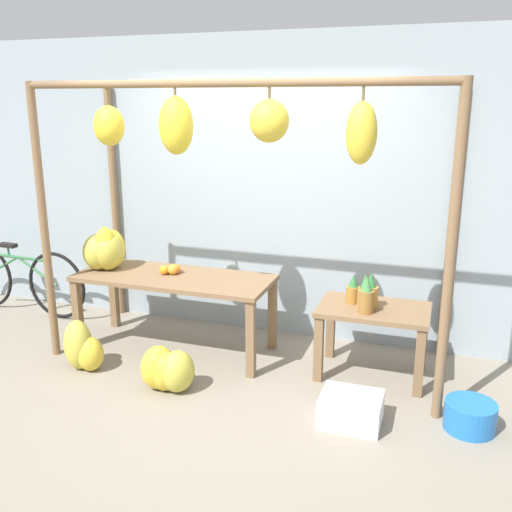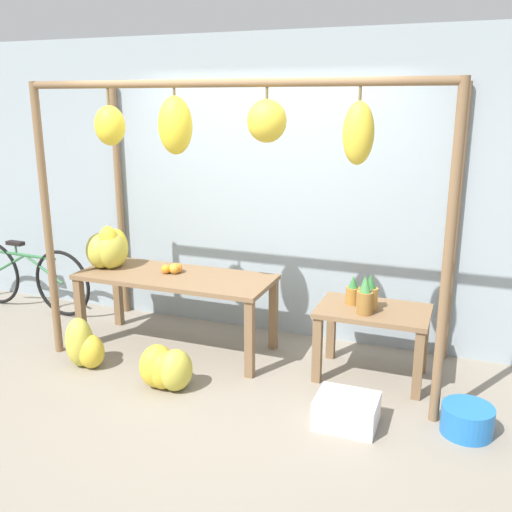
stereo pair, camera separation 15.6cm
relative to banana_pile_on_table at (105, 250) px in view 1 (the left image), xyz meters
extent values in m
plane|color=gray|center=(1.35, -0.66, -0.88)|extent=(20.00, 20.00, 0.00)
cube|color=#99A8B2|center=(1.35, 0.74, 0.52)|extent=(8.00, 0.08, 2.80)
cylinder|color=brown|center=(-0.29, -0.44, 0.30)|extent=(0.07, 0.07, 2.36)
cylinder|color=brown|center=(2.99, -0.44, 0.30)|extent=(0.07, 0.07, 2.36)
cylinder|color=brown|center=(-0.29, 0.65, 0.30)|extent=(0.07, 0.07, 2.36)
cylinder|color=brown|center=(2.99, 0.65, 0.30)|extent=(0.07, 0.07, 2.36)
cylinder|color=brown|center=(1.35, -0.44, 1.45)|extent=(3.28, 0.06, 0.06)
cylinder|color=brown|center=(0.41, -0.44, 1.36)|extent=(0.02, 0.02, 0.13)
ellipsoid|color=yellow|center=(0.41, -0.44, 1.14)|extent=(0.24, 0.22, 0.31)
cylinder|color=brown|center=(0.99, -0.44, 1.39)|extent=(0.02, 0.02, 0.05)
ellipsoid|color=yellow|center=(0.99, -0.44, 1.15)|extent=(0.26, 0.24, 0.43)
cylinder|color=brown|center=(1.71, -0.44, 1.38)|extent=(0.02, 0.02, 0.08)
ellipsoid|color=gold|center=(1.71, -0.44, 1.19)|extent=(0.28, 0.25, 0.30)
cylinder|color=brown|center=(2.36, -0.44, 1.37)|extent=(0.02, 0.02, 0.09)
ellipsoid|color=gold|center=(2.36, -0.44, 1.12)|extent=(0.21, 0.19, 0.42)
cube|color=brown|center=(0.69, 0.01, -0.19)|extent=(1.76, 0.69, 0.04)
cube|color=brown|center=(-0.14, -0.29, -0.55)|extent=(0.07, 0.07, 0.66)
cube|color=brown|center=(1.52, -0.29, -0.55)|extent=(0.07, 0.07, 0.66)
cube|color=brown|center=(-0.14, 0.30, -0.55)|extent=(0.07, 0.07, 0.66)
cube|color=brown|center=(1.52, 0.30, -0.55)|extent=(0.07, 0.07, 0.66)
cube|color=brown|center=(2.45, 0.06, -0.30)|extent=(0.89, 0.58, 0.04)
cube|color=brown|center=(2.06, -0.17, -0.60)|extent=(0.07, 0.07, 0.56)
cube|color=brown|center=(2.84, -0.17, -0.60)|extent=(0.07, 0.07, 0.56)
cube|color=brown|center=(2.06, 0.30, -0.60)|extent=(0.07, 0.07, 0.56)
cube|color=brown|center=(2.84, 0.30, -0.60)|extent=(0.07, 0.07, 0.56)
ellipsoid|color=gold|center=(0.04, -0.01, 0.00)|extent=(0.30, 0.33, 0.35)
ellipsoid|color=yellow|center=(0.05, 0.06, 0.00)|extent=(0.30, 0.31, 0.36)
ellipsoid|color=#9EB247|center=(-0.05, 0.04, -0.01)|extent=(0.34, 0.35, 0.33)
ellipsoid|color=gold|center=(-0.06, -0.04, -0.01)|extent=(0.39, 0.40, 0.33)
ellipsoid|color=yellow|center=(0.03, -0.04, 0.03)|extent=(0.23, 0.21, 0.41)
sphere|color=orange|center=(0.65, 0.10, -0.14)|extent=(0.08, 0.08, 0.08)
sphere|color=orange|center=(0.63, 0.05, -0.14)|extent=(0.07, 0.07, 0.07)
sphere|color=orange|center=(0.66, 0.06, -0.13)|extent=(0.09, 0.09, 0.09)
sphere|color=orange|center=(0.68, 0.07, -0.13)|extent=(0.09, 0.09, 0.09)
sphere|color=orange|center=(0.64, 0.06, -0.14)|extent=(0.07, 0.07, 0.07)
sphere|color=orange|center=(0.59, 0.01, -0.13)|extent=(0.08, 0.08, 0.08)
sphere|color=orange|center=(0.67, 0.03, -0.13)|extent=(0.09, 0.09, 0.09)
sphere|color=orange|center=(0.65, 0.06, -0.13)|extent=(0.09, 0.09, 0.09)
sphere|color=orange|center=(0.66, 0.05, -0.13)|extent=(0.08, 0.08, 0.08)
cylinder|color=#B27F38|center=(2.38, 0.00, -0.20)|extent=(0.12, 0.12, 0.16)
cone|color=#428442|center=(2.38, 0.00, -0.06)|extent=(0.08, 0.08, 0.14)
cylinder|color=#B27F38|center=(2.42, 0.05, -0.19)|extent=(0.13, 0.13, 0.18)
cone|color=#337538|center=(2.42, 0.05, -0.05)|extent=(0.09, 0.09, 0.11)
cylinder|color=olive|center=(2.40, -0.08, -0.19)|extent=(0.12, 0.12, 0.18)
cone|color=#428442|center=(2.40, -0.08, -0.04)|extent=(0.08, 0.08, 0.12)
cylinder|color=#A3702D|center=(2.27, 0.12, -0.21)|extent=(0.11, 0.11, 0.14)
cone|color=#337538|center=(2.27, 0.12, -0.09)|extent=(0.08, 0.08, 0.10)
ellipsoid|color=gold|center=(0.20, -0.62, -0.73)|extent=(0.28, 0.27, 0.30)
ellipsoid|color=gold|center=(0.09, -0.62, -0.66)|extent=(0.35, 0.35, 0.44)
ellipsoid|color=gold|center=(1.06, -0.71, -0.71)|extent=(0.32, 0.34, 0.34)
ellipsoid|color=gold|center=(0.92, -0.64, -0.73)|extent=(0.28, 0.28, 0.29)
ellipsoid|color=gold|center=(0.89, -0.71, -0.70)|extent=(0.37, 0.38, 0.36)
ellipsoid|color=gold|center=(0.95, -0.72, -0.72)|extent=(0.36, 0.36, 0.33)
cube|color=silver|center=(2.42, -0.72, -0.77)|extent=(0.43, 0.35, 0.21)
cylinder|color=blue|center=(3.21, -0.54, -0.78)|extent=(0.35, 0.35, 0.20)
torus|color=black|center=(-0.82, 0.30, -0.52)|extent=(0.72, 0.07, 0.71)
cylinder|color=#337042|center=(-1.30, 0.33, -0.27)|extent=(0.82, 0.07, 0.03)
cylinder|color=#337042|center=(-1.54, 0.34, -0.39)|extent=(0.49, 0.05, 0.28)
cylinder|color=#337042|center=(-1.06, 0.32, -0.39)|extent=(0.49, 0.05, 0.28)
cylinder|color=#337042|center=(-1.42, 0.33, -0.22)|extent=(0.02, 0.02, 0.10)
cube|color=black|center=(-1.42, 0.33, -0.15)|extent=(0.20, 0.09, 0.04)
cylinder|color=#337042|center=(-0.92, 0.31, -0.22)|extent=(0.02, 0.02, 0.10)
camera|label=1|loc=(2.94, -4.34, 1.33)|focal=40.00mm
camera|label=2|loc=(3.09, -4.28, 1.33)|focal=40.00mm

